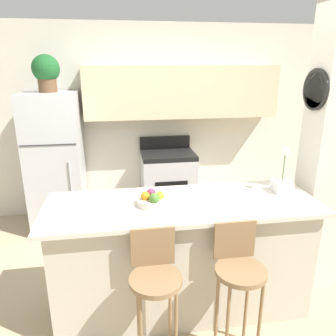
% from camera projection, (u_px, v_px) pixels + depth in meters
% --- Properties ---
extents(ground_plane, '(14.00, 14.00, 0.00)m').
position_uv_depth(ground_plane, '(181.00, 305.00, 2.90)').
color(ground_plane, tan).
extents(wall_back, '(5.60, 0.38, 2.55)m').
position_uv_depth(wall_back, '(163.00, 110.00, 4.44)').
color(wall_back, silver).
rests_on(wall_back, ground_plane).
extents(pillar_right, '(0.38, 0.34, 2.55)m').
position_uv_depth(pillar_right, '(326.00, 154.00, 2.89)').
color(pillar_right, silver).
rests_on(pillar_right, ground_plane).
extents(counter_bar, '(2.17, 0.76, 0.99)m').
position_uv_depth(counter_bar, '(182.00, 256.00, 2.75)').
color(counter_bar, beige).
rests_on(counter_bar, ground_plane).
extents(refrigerator, '(0.65, 0.72, 1.72)m').
position_uv_depth(refrigerator, '(56.00, 162.00, 4.09)').
color(refrigerator, silver).
rests_on(refrigerator, ground_plane).
extents(stove_range, '(0.70, 0.59, 1.07)m').
position_uv_depth(stove_range, '(168.00, 184.00, 4.50)').
color(stove_range, silver).
rests_on(stove_range, ground_plane).
extents(bar_stool_left, '(0.35, 0.35, 1.01)m').
position_uv_depth(bar_stool_left, '(155.00, 281.00, 2.16)').
color(bar_stool_left, olive).
rests_on(bar_stool_left, ground_plane).
extents(bar_stool_right, '(0.35, 0.35, 1.01)m').
position_uv_depth(bar_stool_right, '(238.00, 272.00, 2.25)').
color(bar_stool_right, olive).
rests_on(bar_stool_right, ground_plane).
extents(potted_plant_on_fridge, '(0.31, 0.31, 0.43)m').
position_uv_depth(potted_plant_on_fridge, '(46.00, 71.00, 3.76)').
color(potted_plant_on_fridge, brown).
rests_on(potted_plant_on_fridge, refrigerator).
extents(orchid_vase, '(0.15, 0.15, 0.39)m').
position_uv_depth(orchid_vase, '(282.00, 181.00, 2.79)').
color(orchid_vase, white).
rests_on(orchid_vase, counter_bar).
extents(fruit_bowl, '(0.25, 0.25, 0.12)m').
position_uv_depth(fruit_bowl, '(153.00, 200.00, 2.54)').
color(fruit_bowl, silver).
rests_on(fruit_bowl, counter_bar).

